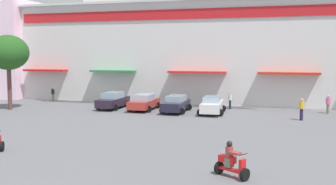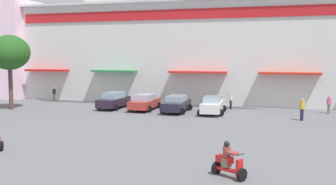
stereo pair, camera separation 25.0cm
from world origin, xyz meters
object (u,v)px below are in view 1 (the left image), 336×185
Objects in this scene: scooter_rider_1 at (231,162)px; parked_car_2 at (176,104)px; plaza_tree_0 at (8,53)px; pedestrian_3 at (302,108)px; pedestrian_1 at (328,103)px; pedestrian_2 at (230,99)px; pedestrian_0 at (53,93)px; parked_car_3 at (212,105)px; parked_car_0 at (113,100)px; parked_car_1 at (144,102)px.

parked_car_2 is at bearing 111.92° from scooter_rider_1.
plaza_tree_0 is 25.83m from pedestrian_3.
pedestrian_1 is 1.01× the size of pedestrian_2.
parked_car_2 is at bearing -14.87° from pedestrian_0.
pedestrian_3 is (6.06, -4.86, 0.05)m from pedestrian_2.
parked_car_3 is 2.78× the size of pedestrian_1.
pedestrian_1 is (27.82, 5.43, -4.29)m from plaza_tree_0.
pedestrian_3 is (-2.36, -4.34, 0.06)m from pedestrian_1.
pedestrian_1 is at bearing 16.93° from parked_car_3.
plaza_tree_0 is 1.53× the size of parked_car_3.
parked_car_2 is (15.11, 2.55, -4.44)m from plaza_tree_0.
scooter_rider_1 is 20.67m from pedestrian_2.
parked_car_0 is 16.74m from pedestrian_3.
scooter_rider_1 reaches higher than parked_car_2.
parked_car_0 reaches higher than scooter_rider_1.
plaza_tree_0 reaches higher than parked_car_2.
pedestrian_2 is at bearing -1.56° from pedestrian_0.
pedestrian_0 is at bearing 165.13° from parked_car_2.
plaza_tree_0 is 18.98m from parked_car_3.
parked_car_3 is 9.96m from pedestrian_1.
parked_car_2 is 5.47m from pedestrian_2.
pedestrian_2 is 7.77m from pedestrian_3.
parked_car_0 is 10.91m from pedestrian_2.
parked_car_0 is 1.00× the size of parked_car_2.
pedestrian_0 is (-11.57, 3.42, 0.17)m from parked_car_1.
parked_car_3 is 17.48m from scooter_rider_1.
pedestrian_2 is at bearing 14.68° from parked_car_0.
parked_car_1 is at bearing 171.26° from parked_car_2.
pedestrian_0 is (-14.72, 3.91, 0.15)m from parked_car_2.
pedestrian_2 reaches higher than parked_car_1.
pedestrian_0 is at bearing 177.84° from pedestrian_1.
pedestrian_0 is at bearing 163.52° from parked_car_1.
scooter_rider_1 is at bearing -33.50° from plaza_tree_0.
parked_car_2 is 2.78× the size of pedestrian_0.
parked_car_0 is 6.30m from parked_car_2.
parked_car_0 is 2.74× the size of pedestrian_1.
parked_car_0 is 1.00× the size of parked_car_1.
parked_car_3 is at bearing 168.67° from pedestrian_3.
pedestrian_0 is at bearing 158.79° from parked_car_0.
parked_car_0 is 9.46m from parked_car_3.
scooter_rider_1 is 0.95× the size of pedestrian_1.
pedestrian_0 reaches higher than parked_car_1.
pedestrian_1 is at bearing -3.53° from pedestrian_2.
pedestrian_2 is (4.29, 3.39, 0.15)m from parked_car_2.
parked_car_0 is at bearing -173.25° from pedestrian_1.
scooter_rider_1 is (6.89, -17.11, -0.12)m from parked_car_2.
parked_car_0 is at bearing 176.01° from parked_car_3.
parked_car_0 is 2.78× the size of pedestrian_0.
pedestrian_0 reaches higher than scooter_rider_1.
plaza_tree_0 is 7.76m from pedestrian_0.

